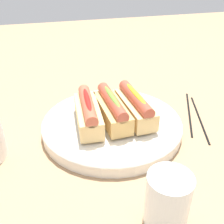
{
  "coord_description": "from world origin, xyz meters",
  "views": [
    {
      "loc": [
        -0.48,
        0.13,
        0.36
      ],
      "look_at": [
        0.02,
        -0.01,
        0.05
      ],
      "focal_mm": 43.32,
      "sensor_mm": 36.0,
      "label": 1
    }
  ],
  "objects_px": {
    "hotdog_back": "(112,109)",
    "chopstick_far": "(200,118)",
    "hotdog_side": "(88,112)",
    "serving_bowl": "(112,124)",
    "chopstick_near": "(189,112)",
    "water_glass": "(167,202)",
    "hotdog_front": "(135,106)"
  },
  "relations": [
    {
      "from": "hotdog_back",
      "to": "chopstick_far",
      "type": "height_order",
      "value": "hotdog_back"
    },
    {
      "from": "hotdog_back",
      "to": "chopstick_far",
      "type": "bearing_deg",
      "value": -92.53
    },
    {
      "from": "hotdog_back",
      "to": "hotdog_side",
      "type": "height_order",
      "value": "same"
    },
    {
      "from": "serving_bowl",
      "to": "hotdog_back",
      "type": "height_order",
      "value": "hotdog_back"
    },
    {
      "from": "serving_bowl",
      "to": "hotdog_side",
      "type": "distance_m",
      "value": 0.07
    },
    {
      "from": "hotdog_side",
      "to": "chopstick_near",
      "type": "height_order",
      "value": "hotdog_side"
    },
    {
      "from": "serving_bowl",
      "to": "water_glass",
      "type": "bearing_deg",
      "value": -177.03
    },
    {
      "from": "water_glass",
      "to": "chopstick_near",
      "type": "distance_m",
      "value": 0.35
    },
    {
      "from": "serving_bowl",
      "to": "chopstick_far",
      "type": "bearing_deg",
      "value": -92.53
    },
    {
      "from": "hotdog_back",
      "to": "hotdog_front",
      "type": "bearing_deg",
      "value": -90.6
    },
    {
      "from": "hotdog_front",
      "to": "hotdog_side",
      "type": "relative_size",
      "value": 0.99
    },
    {
      "from": "serving_bowl",
      "to": "chopstick_far",
      "type": "distance_m",
      "value": 0.23
    },
    {
      "from": "serving_bowl",
      "to": "hotdog_back",
      "type": "xyz_separation_m",
      "value": [
        -0.0,
        0.0,
        0.04
      ]
    },
    {
      "from": "serving_bowl",
      "to": "chopstick_near",
      "type": "relative_size",
      "value": 1.47
    },
    {
      "from": "water_glass",
      "to": "chopstick_far",
      "type": "xyz_separation_m",
      "value": [
        0.25,
        -0.21,
        -0.04
      ]
    },
    {
      "from": "hotdog_front",
      "to": "chopstick_far",
      "type": "distance_m",
      "value": 0.18
    },
    {
      "from": "hotdog_back",
      "to": "chopstick_near",
      "type": "distance_m",
      "value": 0.22
    },
    {
      "from": "hotdog_side",
      "to": "chopstick_near",
      "type": "bearing_deg",
      "value": -85.88
    },
    {
      "from": "serving_bowl",
      "to": "chopstick_far",
      "type": "height_order",
      "value": "serving_bowl"
    },
    {
      "from": "hotdog_front",
      "to": "water_glass",
      "type": "xyz_separation_m",
      "value": [
        -0.26,
        0.04,
        -0.02
      ]
    },
    {
      "from": "hotdog_back",
      "to": "chopstick_near",
      "type": "bearing_deg",
      "value": -84.67
    },
    {
      "from": "hotdog_back",
      "to": "chopstick_far",
      "type": "xyz_separation_m",
      "value": [
        -0.01,
        -0.23,
        -0.05
      ]
    },
    {
      "from": "chopstick_near",
      "to": "chopstick_far",
      "type": "height_order",
      "value": "same"
    },
    {
      "from": "hotdog_side",
      "to": "water_glass",
      "type": "xyz_separation_m",
      "value": [
        -0.26,
        -0.07,
        -0.02
      ]
    },
    {
      "from": "water_glass",
      "to": "chopstick_far",
      "type": "height_order",
      "value": "water_glass"
    },
    {
      "from": "water_glass",
      "to": "chopstick_near",
      "type": "bearing_deg",
      "value": -35.56
    },
    {
      "from": "hotdog_back",
      "to": "water_glass",
      "type": "height_order",
      "value": "hotdog_back"
    },
    {
      "from": "chopstick_near",
      "to": "water_glass",
      "type": "bearing_deg",
      "value": 170.35
    },
    {
      "from": "hotdog_front",
      "to": "hotdog_back",
      "type": "height_order",
      "value": "same"
    },
    {
      "from": "hotdog_front",
      "to": "chopstick_near",
      "type": "distance_m",
      "value": 0.17
    },
    {
      "from": "hotdog_front",
      "to": "chopstick_far",
      "type": "bearing_deg",
      "value": -93.14
    },
    {
      "from": "serving_bowl",
      "to": "hotdog_front",
      "type": "height_order",
      "value": "hotdog_front"
    }
  ]
}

